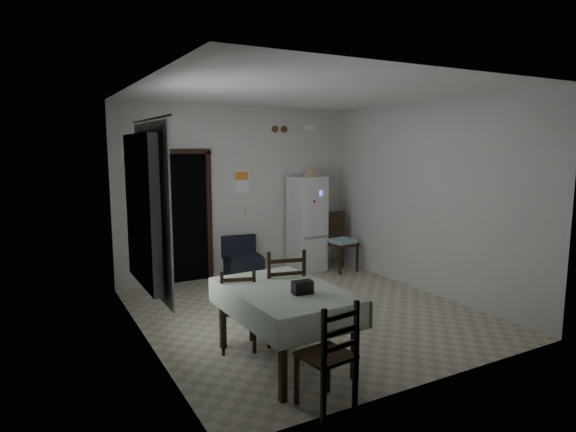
# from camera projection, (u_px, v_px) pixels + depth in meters

# --- Properties ---
(ground) EXTENTS (4.50, 4.50, 0.00)m
(ground) POSITION_uv_depth(u_px,v_px,m) (306.00, 312.00, 6.51)
(ground) COLOR #B1A990
(ground) RESTS_ON ground
(ceiling) EXTENTS (4.20, 4.50, 0.02)m
(ceiling) POSITION_uv_depth(u_px,v_px,m) (307.00, 92.00, 6.09)
(ceiling) COLOR white
(ceiling) RESTS_ON ground
(wall_back) EXTENTS (4.20, 0.02, 2.90)m
(wall_back) POSITION_uv_depth(u_px,v_px,m) (239.00, 192.00, 8.25)
(wall_back) COLOR beige
(wall_back) RESTS_ON ground
(wall_front) EXTENTS (4.20, 0.02, 2.90)m
(wall_front) POSITION_uv_depth(u_px,v_px,m) (435.00, 232.00, 4.35)
(wall_front) COLOR beige
(wall_front) RESTS_ON ground
(wall_left) EXTENTS (0.02, 4.50, 2.90)m
(wall_left) POSITION_uv_depth(u_px,v_px,m) (143.00, 217.00, 5.29)
(wall_left) COLOR beige
(wall_left) RESTS_ON ground
(wall_right) EXTENTS (0.02, 4.50, 2.90)m
(wall_right) POSITION_uv_depth(u_px,v_px,m) (425.00, 198.00, 7.30)
(wall_right) COLOR beige
(wall_right) RESTS_ON ground
(doorway) EXTENTS (1.06, 0.52, 2.22)m
(doorway) POSITION_uv_depth(u_px,v_px,m) (176.00, 217.00, 7.98)
(doorway) COLOR black
(doorway) RESTS_ON ground
(window_recess) EXTENTS (0.10, 1.20, 1.60)m
(window_recess) POSITION_uv_depth(u_px,v_px,m) (142.00, 210.00, 5.08)
(window_recess) COLOR silver
(window_recess) RESTS_ON ground
(curtain) EXTENTS (0.02, 1.45, 1.85)m
(curtain) POSITION_uv_depth(u_px,v_px,m) (153.00, 210.00, 5.13)
(curtain) COLOR beige
(curtain) RESTS_ON ground
(curtain_rod) EXTENTS (0.02, 1.60, 0.02)m
(curtain_rod) POSITION_uv_depth(u_px,v_px,m) (150.00, 119.00, 5.00)
(curtain_rod) COLOR black
(curtain_rod) RESTS_ON ground
(calendar) EXTENTS (0.28, 0.02, 0.40)m
(calendar) POSITION_uv_depth(u_px,v_px,m) (242.00, 182.00, 8.24)
(calendar) COLOR white
(calendar) RESTS_ON ground
(calendar_image) EXTENTS (0.24, 0.01, 0.14)m
(calendar_image) POSITION_uv_depth(u_px,v_px,m) (242.00, 176.00, 8.22)
(calendar_image) COLOR orange
(calendar_image) RESTS_ON ground
(light_switch) EXTENTS (0.08, 0.02, 0.12)m
(light_switch) POSITION_uv_depth(u_px,v_px,m) (247.00, 211.00, 8.36)
(light_switch) COLOR beige
(light_switch) RESTS_ON ground
(vent_left) EXTENTS (0.12, 0.03, 0.12)m
(vent_left) POSITION_uv_depth(u_px,v_px,m) (275.00, 129.00, 8.41)
(vent_left) COLOR brown
(vent_left) RESTS_ON ground
(vent_right) EXTENTS (0.12, 0.03, 0.12)m
(vent_right) POSITION_uv_depth(u_px,v_px,m) (284.00, 129.00, 8.50)
(vent_right) COLOR brown
(vent_right) RESTS_ON ground
(emergency_light) EXTENTS (0.25, 0.07, 0.09)m
(emergency_light) POSITION_uv_depth(u_px,v_px,m) (308.00, 128.00, 8.70)
(emergency_light) COLOR white
(emergency_light) RESTS_ON ground
(fridge) EXTENTS (0.58, 0.58, 1.69)m
(fridge) POSITION_uv_depth(u_px,v_px,m) (307.00, 224.00, 8.62)
(fridge) COLOR silver
(fridge) RESTS_ON ground
(tan_cone) EXTENTS (0.26, 0.26, 0.19)m
(tan_cone) POSITION_uv_depth(u_px,v_px,m) (310.00, 171.00, 8.48)
(tan_cone) COLOR tan
(tan_cone) RESTS_ON fridge
(navy_seat) EXTENTS (0.65, 0.64, 0.71)m
(navy_seat) POSITION_uv_depth(u_px,v_px,m) (244.00, 258.00, 8.10)
(navy_seat) COLOR black
(navy_seat) RESTS_ON ground
(corner_chair) EXTENTS (0.50, 0.50, 1.05)m
(corner_chair) POSITION_uv_depth(u_px,v_px,m) (342.00, 242.00, 8.57)
(corner_chair) COLOR black
(corner_chair) RESTS_ON ground
(dining_table) EXTENTS (1.05, 1.56, 0.80)m
(dining_table) POSITION_uv_depth(u_px,v_px,m) (284.00, 326.00, 4.93)
(dining_table) COLOR #97A890
(dining_table) RESTS_ON ground
(black_bag) EXTENTS (0.20, 0.13, 0.13)m
(black_bag) POSITION_uv_depth(u_px,v_px,m) (302.00, 287.00, 4.69)
(black_bag) COLOR black
(black_bag) RESTS_ON dining_table
(dining_chair_far_left) EXTENTS (0.50, 0.50, 0.92)m
(dining_chair_far_left) POSITION_uv_depth(u_px,v_px,m) (237.00, 308.00, 5.29)
(dining_chair_far_left) COLOR black
(dining_chair_far_left) RESTS_ON ground
(dining_chair_far_right) EXTENTS (0.56, 0.56, 1.09)m
(dining_chair_far_right) POSITION_uv_depth(u_px,v_px,m) (282.00, 294.00, 5.51)
(dining_chair_far_right) COLOR black
(dining_chair_far_right) RESTS_ON ground
(dining_chair_near_head) EXTENTS (0.46, 0.46, 0.96)m
(dining_chair_near_head) POSITION_uv_depth(u_px,v_px,m) (326.00, 354.00, 4.07)
(dining_chair_near_head) COLOR black
(dining_chair_near_head) RESTS_ON ground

